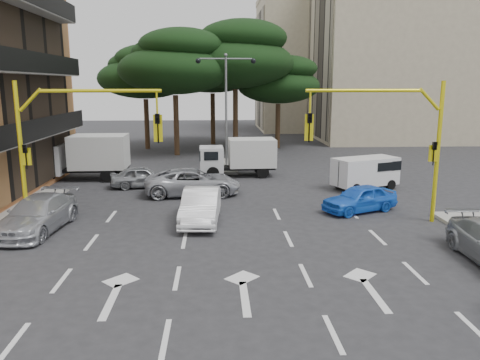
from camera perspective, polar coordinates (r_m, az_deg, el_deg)
The scene contains 20 objects.
ground at distance 18.09m, azimuth -0.41°, elevation -7.30°, with size 120.00×120.00×0.00m, color #28282B.
median_strip at distance 33.60m, azimuth -1.66°, elevation 1.73°, with size 1.40×6.00×0.15m, color gray.
apartment_beige_near at distance 53.39m, azimuth 20.52°, elevation 14.70°, with size 20.20×12.15×18.70m.
apartment_beige_far at distance 62.66m, azimuth 9.92°, elevation 13.78°, with size 16.20×12.15×16.70m.
pine_left_near at distance 39.21m, azimuth -7.90°, elevation 14.10°, with size 9.15×9.15×10.23m.
pine_center at distance 41.15m, azimuth -0.49°, elevation 15.05°, with size 9.98×9.98×11.16m.
pine_left_far at distance 43.49m, azimuth -11.47°, elevation 12.82°, with size 8.32×8.32×9.30m.
pine_right at distance 43.44m, azimuth 4.80°, elevation 12.09°, with size 7.49×7.49×8.37m.
pine_back at distance 46.07m, azimuth -3.33°, elevation 13.81°, with size 9.15×9.15×10.23m.
signal_mast_right at distance 20.62m, azimuth 18.64°, elevation 5.51°, with size 5.79×0.37×6.00m.
signal_mast_left at distance 20.11m, azimuth -20.55°, elevation 5.24°, with size 5.79×0.37×6.00m.
street_lamp_center at distance 33.10m, azimuth -1.72°, elevation 10.89°, with size 4.16×0.36×7.77m.
car_white_hatch at distance 20.24m, azimuth -4.79°, elevation -3.15°, with size 1.51×4.34×1.43m, color white.
car_blue_compact at distance 22.53m, azimuth 14.38°, elevation -2.18°, with size 1.48×3.69×1.26m, color blue.
car_silver_wagon at distance 20.65m, azimuth -23.45°, elevation -3.86°, with size 1.94×4.77×1.39m, color #AEB0B6.
car_silver_cross_a at distance 25.16m, azimuth -5.76°, elevation -0.24°, with size 2.36×5.11×1.42m, color #B0B2B9.
car_silver_cross_b at distance 27.47m, azimuth -11.82°, elevation 0.38°, with size 1.45×3.60×1.23m, color #919498.
van_white at distance 27.38m, azimuth 15.01°, elevation 0.83°, with size 1.66×3.66×1.83m, color silver, non-canonical shape.
box_truck_a at distance 30.62m, azimuth -18.59°, elevation 2.63°, with size 2.37×5.64×2.77m, color silver, non-canonical shape.
box_truck_b at distance 30.13m, azimuth -0.22°, elevation 2.76°, with size 2.06×4.92×2.42m, color silver, non-canonical shape.
Camera 1 is at (-0.77, -17.09, 5.89)m, focal length 35.00 mm.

